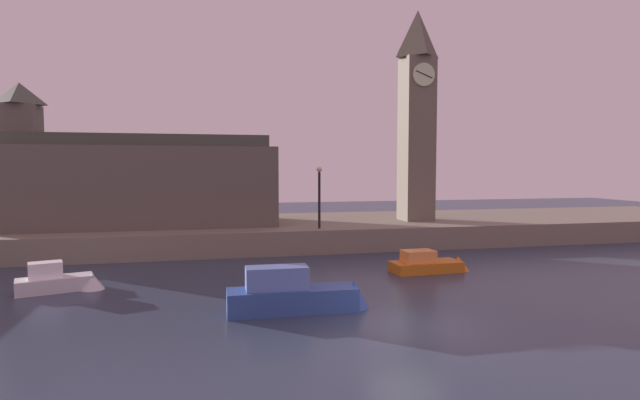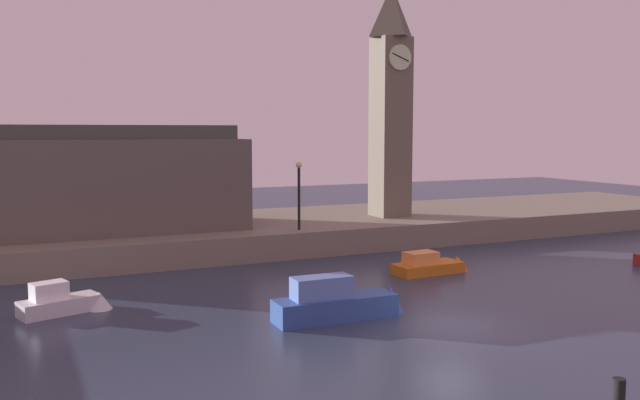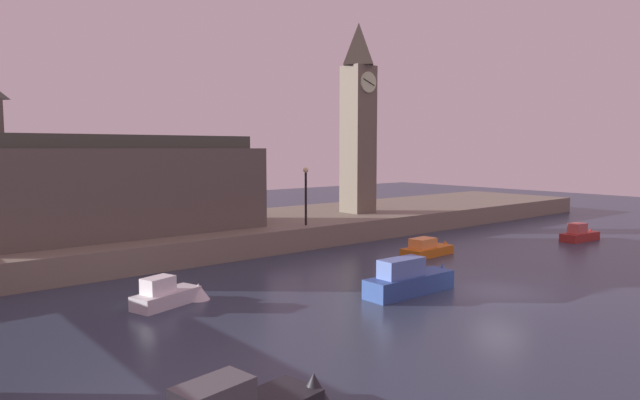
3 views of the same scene
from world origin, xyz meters
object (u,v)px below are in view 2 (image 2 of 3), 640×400
at_px(streetlamp, 299,187).
at_px(boat_ferry_white, 67,302).
at_px(clock_tower, 391,98).
at_px(boat_tour_blue, 344,302).
at_px(parliament_hall, 81,180).
at_px(boat_patrol_orange, 435,265).

xyz_separation_m(streetlamp, boat_ferry_white, (-13.17, -7.42, -3.51)).
relative_size(clock_tower, boat_tour_blue, 2.78).
bearing_deg(parliament_hall, streetlamp, -20.88).
height_order(parliament_hall, boat_ferry_white, parliament_hall).
distance_m(boat_tour_blue, boat_patrol_orange, 9.69).
relative_size(parliament_hall, boat_tour_blue, 3.14).
relative_size(clock_tower, parliament_hall, 0.89).
xyz_separation_m(clock_tower, parliament_hall, (-19.42, 1.01, -4.88)).
relative_size(clock_tower, boat_ferry_white, 4.00).
distance_m(streetlamp, boat_ferry_white, 15.52).
distance_m(parliament_hall, boat_ferry_white, 12.57).
relative_size(parliament_hall, streetlamp, 4.35).
bearing_deg(boat_tour_blue, parliament_hall, 114.72).
bearing_deg(clock_tower, boat_tour_blue, -125.74).
relative_size(parliament_hall, boat_ferry_white, 4.51).
height_order(clock_tower, boat_tour_blue, clock_tower).
relative_size(clock_tower, boat_patrol_orange, 3.46).
distance_m(clock_tower, boat_patrol_orange, 14.33).
bearing_deg(streetlamp, boat_patrol_orange, -58.49).
height_order(clock_tower, streetlamp, clock_tower).
xyz_separation_m(parliament_hall, boat_ferry_white, (-1.77, -11.77, -4.02)).
distance_m(clock_tower, streetlamp, 10.23).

